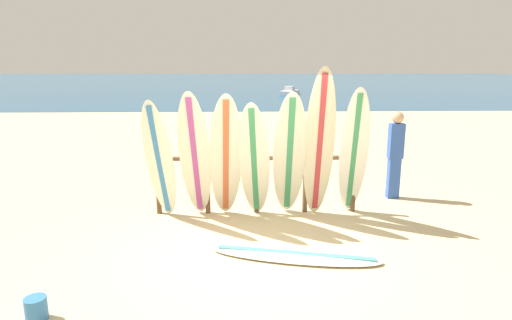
{
  "coord_description": "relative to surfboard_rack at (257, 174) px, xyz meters",
  "views": [
    {
      "loc": [
        -0.23,
        -5.83,
        2.7
      ],
      "look_at": [
        0.03,
        1.96,
        0.92
      ],
      "focal_mm": 30.11,
      "sensor_mm": 36.0,
      "label": 1
    }
  ],
  "objects": [
    {
      "name": "surfboard_leaning_right",
      "position": [
        1.06,
        -0.34,
        0.6
      ],
      "size": [
        0.54,
        0.65,
        2.65
      ],
      "color": "beige",
      "rests_on": "ground"
    },
    {
      "name": "small_boat_offshore",
      "position": [
        3.78,
        28.98,
        -0.47
      ],
      "size": [
        1.91,
        2.7,
        0.71
      ],
      "color": "silver",
      "rests_on": "ocean_water"
    },
    {
      "name": "sand_bucket",
      "position": [
        -2.47,
        -3.31,
        -0.6
      ],
      "size": [
        0.23,
        0.23,
        0.26
      ],
      "primitive_type": "cylinder",
      "color": "#3372B2",
      "rests_on": "ground"
    },
    {
      "name": "surfboard_leaning_center_right",
      "position": [
        0.55,
        -0.33,
        0.4
      ],
      "size": [
        0.59,
        0.92,
        2.26
      ],
      "color": "silver",
      "rests_on": "ground"
    },
    {
      "name": "surfboard_leaning_center",
      "position": [
        -0.05,
        -0.43,
        0.33
      ],
      "size": [
        0.65,
        1.0,
        2.11
      ],
      "color": "white",
      "rests_on": "ground"
    },
    {
      "name": "beachgoer_standing",
      "position": [
        2.79,
        0.78,
        0.24
      ],
      "size": [
        0.29,
        0.24,
        1.76
      ],
      "color": "#3359B2",
      "rests_on": "ground"
    },
    {
      "name": "ground_plane",
      "position": [
        -0.03,
        -1.66,
        -0.73
      ],
      "size": [
        120.0,
        120.0,
        0.0
      ],
      "primitive_type": "plane",
      "color": "#D3BC8C"
    },
    {
      "name": "surfboard_leaning_far_right",
      "position": [
        1.66,
        -0.33,
        0.44
      ],
      "size": [
        0.6,
        0.99,
        2.34
      ],
      "color": "white",
      "rests_on": "ground"
    },
    {
      "name": "surfboard_leaning_left",
      "position": [
        -1.05,
        -0.43,
        0.41
      ],
      "size": [
        0.57,
        1.02,
        2.29
      ],
      "color": "silver",
      "rests_on": "ground"
    },
    {
      "name": "ocean_water",
      "position": [
        -0.03,
        56.34,
        -0.72
      ],
      "size": [
        120.0,
        80.0,
        0.01
      ],
      "primitive_type": "cube",
      "color": "#1E5984",
      "rests_on": "ground"
    },
    {
      "name": "surfboard_rack",
      "position": [
        0.0,
        0.0,
        0.0
      ],
      "size": [
        3.66,
        0.09,
        1.17
      ],
      "color": "brown",
      "rests_on": "ground"
    },
    {
      "name": "surfboard_leaning_center_left",
      "position": [
        -0.53,
        -0.43,
        0.4
      ],
      "size": [
        0.63,
        1.02,
        2.25
      ],
      "color": "silver",
      "rests_on": "ground"
    },
    {
      "name": "surfboard_lying_on_sand",
      "position": [
        0.48,
        -1.89,
        -0.69
      ],
      "size": [
        2.48,
        1.11,
        0.08
      ],
      "color": "white",
      "rests_on": "ground"
    },
    {
      "name": "surfboard_leaning_far_left",
      "position": [
        -1.65,
        -0.4,
        0.34
      ],
      "size": [
        0.6,
        0.87,
        2.15
      ],
      "color": "white",
      "rests_on": "ground"
    }
  ]
}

